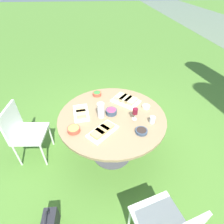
# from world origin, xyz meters

# --- Properties ---
(ground_plane) EXTENTS (40.00, 40.00, 0.00)m
(ground_plane) POSITION_xyz_m (0.00, 0.00, 0.00)
(ground_plane) COLOR #4C7A2D
(dining_table) EXTENTS (1.40, 1.40, 0.77)m
(dining_table) POSITION_xyz_m (0.00, 0.00, 0.66)
(dining_table) COLOR #4C4C51
(dining_table) RESTS_ON ground_plane
(chair_near_left) EXTENTS (0.47, 0.45, 0.89)m
(chair_near_left) POSITION_xyz_m (-0.09, -1.23, 0.52)
(chair_near_left) COLOR silver
(chair_near_left) RESTS_ON ground_plane
(water_pitcher) EXTENTS (0.10, 0.09, 0.20)m
(water_pitcher) POSITION_xyz_m (0.01, -0.14, 0.87)
(water_pitcher) COLOR silver
(water_pitcher) RESTS_ON dining_table
(wine_glass) EXTENTS (0.07, 0.07, 0.17)m
(wine_glass) POSITION_xyz_m (0.09, 0.28, 0.89)
(wine_glass) COLOR silver
(wine_glass) RESTS_ON dining_table
(platter_bread_main) EXTENTS (0.40, 0.40, 0.06)m
(platter_bread_main) POSITION_xyz_m (0.30, -0.13, 0.80)
(platter_bread_main) COLOR white
(platter_bread_main) RESTS_ON dining_table
(platter_charcuterie) EXTENTS (0.38, 0.24, 0.08)m
(platter_charcuterie) POSITION_xyz_m (-0.05, -0.40, 0.80)
(platter_charcuterie) COLOR white
(platter_charcuterie) RESTS_ON dining_table
(platter_sandwich_side) EXTENTS (0.44, 0.45, 0.07)m
(platter_sandwich_side) POSITION_xyz_m (-0.30, 0.22, 0.81)
(platter_sandwich_side) COLOR white
(platter_sandwich_side) RESTS_ON dining_table
(bowl_fries) EXTENTS (0.15, 0.15, 0.05)m
(bowl_fries) POSITION_xyz_m (0.25, -0.47, 0.80)
(bowl_fries) COLOR #B74733
(bowl_fries) RESTS_ON dining_table
(bowl_salad) EXTENTS (0.13, 0.13, 0.05)m
(bowl_salad) POSITION_xyz_m (-0.51, -0.19, 0.80)
(bowl_salad) COLOR #B74733
(bowl_salad) RESTS_ON dining_table
(bowl_olives) EXTENTS (0.14, 0.14, 0.04)m
(bowl_olives) POSITION_xyz_m (0.33, 0.31, 0.79)
(bowl_olives) COLOR #334256
(bowl_olives) RESTS_ON dining_table
(bowl_dip_red) EXTENTS (0.15, 0.15, 0.06)m
(bowl_dip_red) POSITION_xyz_m (-0.04, -0.01, 0.81)
(bowl_dip_red) COLOR #334256
(bowl_dip_red) RESTS_ON dining_table
(bowl_dip_cream) EXTENTS (0.10, 0.10, 0.04)m
(bowl_dip_cream) POSITION_xyz_m (-0.13, 0.48, 0.79)
(bowl_dip_cream) COLOR beige
(bowl_dip_cream) RESTS_ON dining_table
(cup_water_near) EXTENTS (0.07, 0.07, 0.09)m
(cup_water_near) POSITION_xyz_m (0.17, 0.48, 0.81)
(cup_water_near) COLOR silver
(cup_water_near) RESTS_ON dining_table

